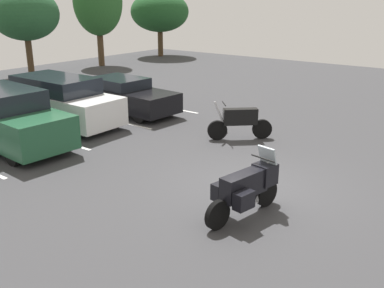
# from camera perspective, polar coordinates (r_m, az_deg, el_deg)

# --- Properties ---
(ground) EXTENTS (44.00, 44.00, 0.10)m
(ground) POSITION_cam_1_polar(r_m,az_deg,el_deg) (11.06, 7.60, -5.86)
(ground) COLOR #38383A
(motorcycle_touring) EXTENTS (2.18, 0.95, 1.43)m
(motorcycle_touring) POSITION_cam_1_polar(r_m,az_deg,el_deg) (9.42, 7.12, -5.60)
(motorcycle_touring) COLOR black
(motorcycle_touring) RESTS_ON ground
(motorcycle_second) EXTENTS (1.54, 1.68, 1.30)m
(motorcycle_second) POSITION_cam_1_polar(r_m,az_deg,el_deg) (14.50, 6.22, 2.96)
(motorcycle_second) COLOR black
(motorcycle_second) RESTS_ON ground
(parking_stripes) EXTENTS (14.24, 5.12, 0.01)m
(parking_stripes) POSITION_cam_1_polar(r_m,az_deg,el_deg) (15.19, -23.46, -0.20)
(parking_stripes) COLOR silver
(parking_stripes) RESTS_ON ground
(car_green) EXTENTS (2.17, 4.78, 1.81)m
(car_green) POSITION_cam_1_polar(r_m,az_deg,el_deg) (14.86, -22.83, 3.09)
(car_green) COLOR #235638
(car_green) RESTS_ON ground
(car_white) EXTENTS (1.93, 4.55, 1.75)m
(car_white) POSITION_cam_1_polar(r_m,az_deg,el_deg) (16.77, -16.50, 5.38)
(car_white) COLOR white
(car_white) RESTS_ON ground
(car_black) EXTENTS (2.09, 4.63, 1.39)m
(car_black) POSITION_cam_1_polar(r_m,az_deg,el_deg) (18.10, -8.60, 6.24)
(car_black) COLOR black
(car_black) RESTS_ON ground
(tree_far_left) EXTENTS (3.85, 3.85, 5.09)m
(tree_far_left) POSITION_cam_1_polar(r_m,az_deg,el_deg) (27.81, -20.91, 15.51)
(tree_far_left) COLOR #4C3823
(tree_far_left) RESTS_ON ground
(tree_right) EXTENTS (4.50, 4.50, 4.93)m
(tree_right) POSITION_cam_1_polar(r_m,az_deg,el_deg) (35.59, -4.22, 16.76)
(tree_right) COLOR #4C3823
(tree_right) RESTS_ON ground
(tree_left) EXTENTS (3.24, 3.24, 6.40)m
(tree_left) POSITION_cam_1_polar(r_m,az_deg,el_deg) (31.02, -12.16, 17.62)
(tree_left) COLOR #4C3823
(tree_left) RESTS_ON ground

